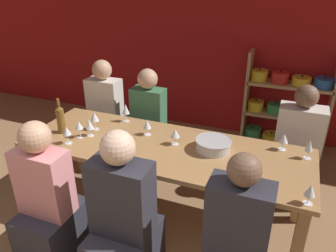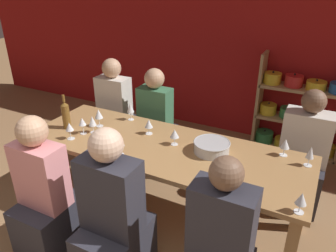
# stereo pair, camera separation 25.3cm
# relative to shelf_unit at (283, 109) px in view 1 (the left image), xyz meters

# --- Properties ---
(wall_back_red) EXTENTS (8.80, 0.06, 2.70)m
(wall_back_red) POSITION_rel_shelf_unit_xyz_m (-1.06, 0.20, 0.84)
(wall_back_red) COLOR #A31919
(wall_back_red) RESTS_ON ground_plane
(shelf_unit) EXTENTS (1.05, 0.30, 1.23)m
(shelf_unit) POSITION_rel_shelf_unit_xyz_m (0.00, 0.00, 0.00)
(shelf_unit) COLOR tan
(shelf_unit) RESTS_ON ground_plane
(dining_table) EXTENTS (2.53, 0.88, 0.75)m
(dining_table) POSITION_rel_shelf_unit_xyz_m (-0.90, -1.87, 0.15)
(dining_table) COLOR #AD7F4C
(dining_table) RESTS_ON ground_plane
(mixing_bowl) EXTENTS (0.31, 0.31, 0.10)m
(mixing_bowl) POSITION_rel_shelf_unit_xyz_m (-0.48, -1.78, 0.29)
(mixing_bowl) COLOR #B7BABC
(mixing_bowl) RESTS_ON dining_table
(wine_bottle_green) EXTENTS (0.08, 0.08, 0.34)m
(wine_bottle_green) POSITION_rel_shelf_unit_xyz_m (-1.90, -1.98, 0.38)
(wine_bottle_green) COLOR brown
(wine_bottle_green) RESTS_ON dining_table
(wine_glass_red_a) EXTENTS (0.08, 0.08, 0.15)m
(wine_glass_red_a) POSITION_rel_shelf_unit_xyz_m (-1.13, -1.73, 0.34)
(wine_glass_red_a) COLOR white
(wine_glass_red_a) RESTS_ON dining_table
(wine_glass_white_a) EXTENTS (0.08, 0.08, 0.18)m
(wine_glass_white_a) POSITION_rel_shelf_unit_xyz_m (-1.14, -2.17, 0.36)
(wine_glass_white_a) COLOR white
(wine_glass_white_a) RESTS_ON dining_table
(wine_glass_white_b) EXTENTS (0.07, 0.07, 0.19)m
(wine_glass_white_b) POSITION_rel_shelf_unit_xyz_m (-1.45, -1.54, 0.36)
(wine_glass_white_b) COLOR white
(wine_glass_white_b) RESTS_ON dining_table
(wine_glass_empty_a) EXTENTS (0.07, 0.07, 0.17)m
(wine_glass_empty_a) POSITION_rel_shelf_unit_xyz_m (-1.61, -1.95, 0.35)
(wine_glass_empty_a) COLOR white
(wine_glass_empty_a) RESTS_ON dining_table
(wine_glass_empty_b) EXTENTS (0.06, 0.06, 0.17)m
(wine_glass_empty_b) POSITION_rel_shelf_unit_xyz_m (0.27, -1.63, 0.35)
(wine_glass_empty_b) COLOR white
(wine_glass_empty_b) RESTS_ON dining_table
(wine_glass_empty_c) EXTENTS (0.08, 0.08, 0.15)m
(wine_glass_empty_c) POSITION_rel_shelf_unit_xyz_m (-0.82, -1.80, 0.34)
(wine_glass_empty_c) COLOR white
(wine_glass_empty_c) RESTS_ON dining_table
(wine_glass_white_c) EXTENTS (0.08, 0.08, 0.18)m
(wine_glass_white_c) POSITION_rel_shelf_unit_xyz_m (-1.64, -1.81, 0.36)
(wine_glass_white_c) COLOR white
(wine_glass_white_c) RESTS_ON dining_table
(wine_glass_white_d) EXTENTS (0.07, 0.07, 0.15)m
(wine_glass_white_d) POSITION_rel_shelf_unit_xyz_m (0.28, -2.24, 0.34)
(wine_glass_white_d) COLOR white
(wine_glass_white_d) RESTS_ON dining_table
(wine_glass_red_b) EXTENTS (0.07, 0.07, 0.16)m
(wine_glass_red_b) POSITION_rel_shelf_unit_xyz_m (-1.71, -2.14, 0.35)
(wine_glass_red_b) COLOR white
(wine_glass_red_b) RESTS_ON dining_table
(wine_glass_white_e) EXTENTS (0.08, 0.08, 0.15)m
(wine_glass_white_e) POSITION_rel_shelf_unit_xyz_m (0.07, -1.56, 0.34)
(wine_glass_white_e) COLOR white
(wine_glass_white_e) RESTS_ON dining_table
(wine_glass_red_c) EXTENTS (0.07, 0.07, 0.16)m
(wine_glass_red_c) POSITION_rel_shelf_unit_xyz_m (-1.68, -2.01, 0.35)
(wine_glass_red_c) COLOR white
(wine_glass_red_c) RESTS_ON dining_table
(person_near_a) EXTENTS (0.42, 0.53, 1.26)m
(person_near_a) POSITION_rel_shelf_unit_xyz_m (-0.88, -2.66, -0.05)
(person_near_a) COLOR #2D2D38
(person_near_a) RESTS_ON ground_plane
(person_far_a) EXTENTS (0.44, 0.54, 1.19)m
(person_far_a) POSITION_rel_shelf_unit_xyz_m (0.20, -1.07, -0.08)
(person_far_a) COLOR #2D2D38
(person_far_a) RESTS_ON ground_plane
(person_near_b) EXTENTS (0.40, 0.50, 1.22)m
(person_near_b) POSITION_rel_shelf_unit_xyz_m (-1.53, -2.67, -0.06)
(person_near_b) COLOR #2D2D38
(person_near_b) RESTS_ON ground_plane
(person_far_b) EXTENTS (0.37, 0.46, 1.21)m
(person_far_b) POSITION_rel_shelf_unit_xyz_m (-1.37, -1.17, -0.06)
(person_far_b) COLOR #2D2D38
(person_far_b) RESTS_ON ground_plane
(person_far_c) EXTENTS (0.39, 0.49, 1.24)m
(person_far_c) POSITION_rel_shelf_unit_xyz_m (-1.95, -1.15, -0.05)
(person_far_c) COLOR #2D2D38
(person_far_c) RESTS_ON ground_plane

